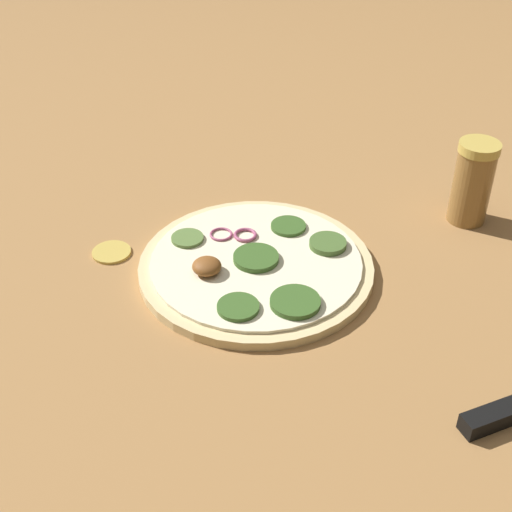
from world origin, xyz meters
TOP-DOWN VIEW (x-y plane):
  - ground_plane at (0.00, 0.00)m, footprint 3.00×3.00m
  - pizza at (0.00, -0.00)m, footprint 0.28×0.28m
  - spice_jar at (0.23, 0.19)m, footprint 0.05×0.05m
  - loose_cap at (-0.18, -0.02)m, footprint 0.05×0.05m

SIDE VIEW (x-z plane):
  - ground_plane at x=0.00m, z-range 0.00..0.00m
  - loose_cap at x=-0.18m, z-range 0.00..0.01m
  - pizza at x=0.00m, z-range -0.01..0.02m
  - spice_jar at x=0.23m, z-range 0.00..0.11m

